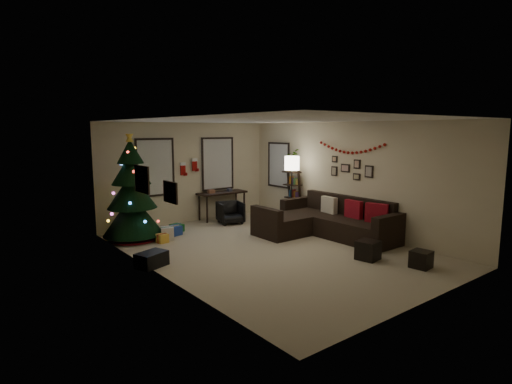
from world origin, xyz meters
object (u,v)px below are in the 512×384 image
at_px(christmas_tree, 132,195).
at_px(desk_chair, 230,212).
at_px(sofa, 325,223).
at_px(desk, 222,195).
at_px(bookshelf, 294,194).

relative_size(christmas_tree, desk_chair, 4.18).
height_order(christmas_tree, sofa, christmas_tree).
bearing_deg(christmas_tree, desk, 12.93).
distance_m(sofa, desk_chair, 2.67).
relative_size(desk_chair, bookshelf, 0.38).
distance_m(christmas_tree, desk, 2.97).
bearing_deg(desk, christmas_tree, -167.07).
relative_size(sofa, desk_chair, 5.07).
xyz_separation_m(christmas_tree, sofa, (3.75, -2.44, -0.73)).
bearing_deg(sofa, christmas_tree, 146.94).
xyz_separation_m(desk, desk_chair, (-0.17, -0.65, -0.38)).
xyz_separation_m(sofa, desk_chair, (-1.04, 2.45, -0.00)).
relative_size(christmas_tree, sofa, 0.83).
distance_m(christmas_tree, desk_chair, 2.81).
bearing_deg(sofa, bookshelf, 72.95).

